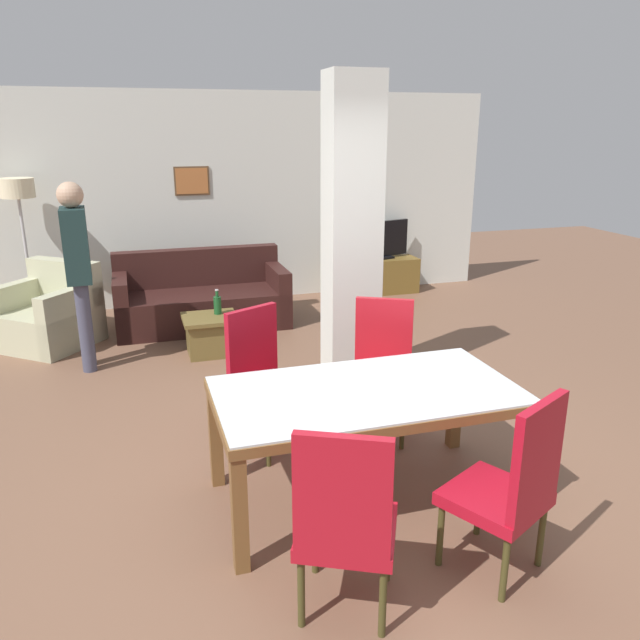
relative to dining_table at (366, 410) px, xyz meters
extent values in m
plane|color=brown|center=(0.00, 0.00, -0.61)|extent=(18.00, 18.00, 0.00)
cube|color=silver|center=(0.00, 5.00, 0.74)|extent=(7.20, 0.06, 2.70)
cube|color=brown|center=(-0.47, 4.96, 0.99)|extent=(0.44, 0.02, 0.36)
cube|color=#B26633|center=(-0.47, 4.95, 0.99)|extent=(0.40, 0.01, 0.32)
cube|color=silver|center=(0.53, 1.74, 0.74)|extent=(0.45, 0.35, 2.70)
cube|color=brown|center=(0.00, -0.46, 0.10)|extent=(1.84, 0.06, 0.06)
cube|color=brown|center=(0.00, 0.46, 0.10)|extent=(1.84, 0.06, 0.06)
cube|color=brown|center=(-0.89, 0.00, 0.10)|extent=(0.06, 0.86, 0.06)
cube|color=brown|center=(0.89, 0.00, 0.10)|extent=(0.06, 0.86, 0.06)
cube|color=silver|center=(0.00, 0.00, 0.13)|extent=(1.82, 0.96, 0.01)
cube|color=brown|center=(-0.87, -0.44, -0.27)|extent=(0.08, 0.08, 0.68)
cube|color=brown|center=(0.87, -0.44, -0.27)|extent=(0.08, 0.08, 0.68)
cube|color=brown|center=(-0.87, 0.44, -0.27)|extent=(0.08, 0.08, 0.68)
cube|color=brown|center=(0.87, 0.44, -0.27)|extent=(0.08, 0.08, 0.68)
cube|color=#AB1220|center=(-0.41, -0.83, -0.20)|extent=(0.62, 0.62, 0.07)
cube|color=#AB1220|center=(-0.51, -1.01, 0.12)|extent=(0.41, 0.24, 0.58)
cylinder|color=#403B1B|center=(-0.50, -0.57, -0.42)|extent=(0.04, 0.04, 0.38)
cylinder|color=#403B1B|center=(-0.16, -0.74, -0.42)|extent=(0.04, 0.04, 0.38)
cylinder|color=#403B1B|center=(-0.67, -0.91, -0.42)|extent=(0.04, 0.04, 0.38)
cylinder|color=#403B1B|center=(-0.33, -1.08, -0.42)|extent=(0.04, 0.04, 0.38)
cube|color=#AB1021|center=(0.41, -0.79, -0.20)|extent=(0.62, 0.62, 0.07)
cube|color=#AB1021|center=(0.51, -0.98, 0.12)|extent=(0.41, 0.25, 0.58)
cylinder|color=#403B1B|center=(0.16, -0.71, -0.42)|extent=(0.04, 0.04, 0.38)
cylinder|color=#403B1B|center=(0.49, -0.54, -0.42)|extent=(0.04, 0.04, 0.38)
cylinder|color=#403B1B|center=(0.33, -1.05, -0.42)|extent=(0.04, 0.04, 0.38)
cylinder|color=#403B1B|center=(0.67, -0.88, -0.42)|extent=(0.04, 0.04, 0.38)
cube|color=#AC1023|center=(-0.41, 0.82, -0.20)|extent=(0.62, 0.62, 0.07)
cube|color=#AC1023|center=(-0.51, 1.00, 0.12)|extent=(0.41, 0.24, 0.58)
cylinder|color=#403B1B|center=(-0.16, 0.73, -0.42)|extent=(0.04, 0.04, 0.38)
cylinder|color=#403B1B|center=(-0.50, 0.56, -0.42)|extent=(0.04, 0.04, 0.38)
cylinder|color=#403B1B|center=(-0.33, 1.07, -0.42)|extent=(0.04, 0.04, 0.38)
cylinder|color=#403B1B|center=(-0.67, 0.90, -0.42)|extent=(0.04, 0.04, 0.38)
cube|color=#B41520|center=(0.41, 0.77, -0.20)|extent=(0.62, 0.62, 0.07)
cube|color=#B41520|center=(0.51, 0.95, 0.12)|extent=(0.41, 0.25, 0.58)
cylinder|color=#403B1B|center=(0.49, 0.51, -0.42)|extent=(0.04, 0.04, 0.38)
cylinder|color=#403B1B|center=(0.16, 0.69, -0.42)|extent=(0.04, 0.04, 0.38)
cylinder|color=#403B1B|center=(0.67, 0.85, -0.42)|extent=(0.04, 0.04, 0.38)
cylinder|color=#403B1B|center=(0.34, 1.03, -0.42)|extent=(0.04, 0.04, 0.38)
cube|color=#331815|center=(-0.54, 3.90, -0.40)|extent=(1.96, 0.89, 0.42)
cube|color=#331815|center=(-0.54, 4.25, 0.03)|extent=(1.96, 0.18, 0.44)
cube|color=#331815|center=(0.36, 3.90, -0.28)|extent=(0.16, 0.89, 0.66)
cube|color=#331815|center=(-1.44, 3.90, -0.28)|extent=(0.16, 0.89, 0.66)
cube|color=#BABA96|center=(-2.22, 3.71, -0.41)|extent=(1.22, 1.22, 0.40)
cube|color=#BABA96|center=(-2.01, 3.97, 0.02)|extent=(0.80, 0.70, 0.47)
cube|color=#BABA96|center=(-1.93, 3.48, -0.28)|extent=(0.65, 0.75, 0.66)
cube|color=#BABA96|center=(-2.51, 3.95, -0.28)|extent=(0.65, 0.75, 0.66)
cube|color=brown|center=(-0.57, 2.94, -0.23)|extent=(0.56, 0.51, 0.04)
cube|color=brown|center=(-0.57, 2.94, -0.43)|extent=(0.48, 0.43, 0.36)
cylinder|color=#194C23|center=(-0.48, 3.01, -0.12)|extent=(0.08, 0.08, 0.18)
cylinder|color=#194C23|center=(-0.48, 3.01, 0.00)|extent=(0.03, 0.03, 0.07)
cylinder|color=#B7B7BC|center=(-0.48, 3.01, 0.04)|extent=(0.04, 0.04, 0.01)
cube|color=brown|center=(2.04, 4.72, -0.37)|extent=(1.07, 0.40, 0.49)
cube|color=black|center=(2.04, 4.72, -0.11)|extent=(0.40, 0.29, 0.03)
cube|color=black|center=(2.04, 4.72, 0.15)|extent=(0.89, 0.29, 0.49)
cylinder|color=#B7B7BC|center=(-2.46, 4.66, -0.60)|extent=(0.34, 0.34, 0.02)
cylinder|color=#B7B7BC|center=(-2.46, 4.66, 0.14)|extent=(0.04, 0.04, 1.47)
cylinder|color=beige|center=(-2.46, 4.66, 0.98)|extent=(0.37, 0.37, 0.22)
cylinder|color=#434458|center=(-1.77, 2.97, -0.18)|extent=(0.13, 0.13, 0.87)
cylinder|color=#434458|center=(-1.77, 2.80, -0.18)|extent=(0.13, 0.13, 0.87)
cube|color=#1A3130|center=(-1.77, 2.89, 0.60)|extent=(0.24, 0.39, 0.69)
sphere|color=tan|center=(-1.77, 2.89, 1.06)|extent=(0.24, 0.24, 0.24)
camera|label=1|loc=(-1.29, -3.23, 1.66)|focal=35.00mm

